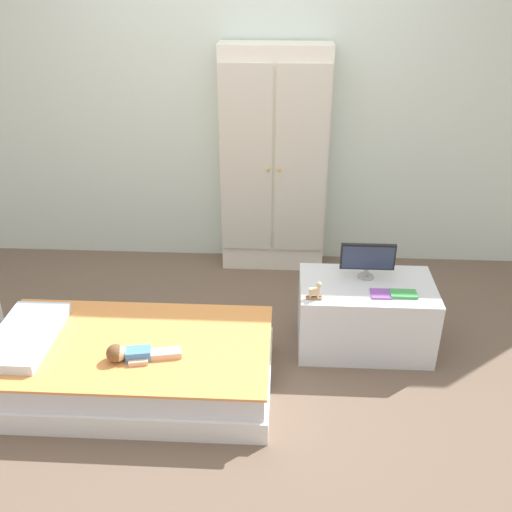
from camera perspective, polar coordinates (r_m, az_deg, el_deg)
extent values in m
cube|color=brown|center=(3.43, -3.01, -12.28)|extent=(10.00, 10.00, 0.02)
cube|color=silver|center=(4.26, -1.29, 16.55)|extent=(6.40, 0.05, 2.70)
cube|color=white|center=(3.42, -12.03, -11.48)|extent=(1.56, 0.83, 0.14)
cube|color=silver|center=(3.33, -12.27, -9.63)|extent=(1.52, 0.79, 0.14)
cube|color=#EA934C|center=(3.28, -12.41, -8.54)|extent=(1.55, 0.82, 0.02)
cube|color=silver|center=(3.45, -21.89, -7.31)|extent=(0.32, 0.59, 0.06)
cube|color=#4C84C6|center=(3.14, -11.55, -9.47)|extent=(0.14, 0.10, 0.06)
cube|color=#DBB293|center=(3.15, -8.86, -9.30)|extent=(0.16, 0.07, 0.04)
cube|color=#DBB293|center=(3.12, -8.86, -9.70)|extent=(0.16, 0.07, 0.04)
cube|color=#DBB293|center=(3.19, -11.48, -9.13)|extent=(0.10, 0.04, 0.03)
cube|color=#DBB293|center=(3.11, -11.56, -10.31)|extent=(0.10, 0.04, 0.03)
sphere|color=#DBB293|center=(3.14, -13.51, -9.35)|extent=(0.09, 0.09, 0.09)
sphere|color=brown|center=(3.14, -13.73, -9.32)|extent=(0.10, 0.10, 0.10)
cube|color=white|center=(4.24, 1.79, 9.17)|extent=(0.77, 0.22, 1.66)
cube|color=beige|center=(4.12, -0.94, 9.21)|extent=(0.36, 0.02, 1.36)
cube|color=beige|center=(4.11, 4.46, 9.09)|extent=(0.36, 0.02, 1.36)
sphere|color=gold|center=(4.11, 1.18, 8.53)|extent=(0.02, 0.02, 0.02)
sphere|color=gold|center=(4.11, 2.31, 8.51)|extent=(0.02, 0.02, 0.02)
cube|color=silver|center=(3.63, 10.70, -5.74)|extent=(0.81, 0.49, 0.44)
cylinder|color=#99999E|center=(3.58, 10.80, -2.00)|extent=(0.10, 0.10, 0.01)
cylinder|color=#99999E|center=(3.57, 10.84, -1.59)|extent=(0.02, 0.02, 0.05)
cube|color=black|center=(3.51, 11.00, -0.06)|extent=(0.33, 0.02, 0.17)
cube|color=#28334C|center=(3.50, 11.02, -0.17)|extent=(0.31, 0.01, 0.15)
cube|color=#8E6642|center=(3.34, 5.74, -3.98)|extent=(0.09, 0.01, 0.01)
cube|color=#8E6642|center=(3.32, 5.75, -4.23)|extent=(0.09, 0.01, 0.01)
cube|color=#D1B289|center=(3.30, 5.78, -3.46)|extent=(0.06, 0.03, 0.03)
cylinder|color=#D1B289|center=(3.33, 6.12, -3.79)|extent=(0.01, 0.01, 0.02)
cylinder|color=#D1B289|center=(3.31, 6.13, -3.96)|extent=(0.01, 0.01, 0.02)
cylinder|color=#D1B289|center=(3.33, 5.39, -3.77)|extent=(0.01, 0.01, 0.02)
cylinder|color=#D1B289|center=(3.31, 5.40, -3.94)|extent=(0.01, 0.01, 0.02)
cylinder|color=#D1B289|center=(3.29, 6.25, -3.09)|extent=(0.02, 0.02, 0.02)
sphere|color=#D1B289|center=(3.28, 6.26, -2.81)|extent=(0.03, 0.03, 0.03)
cube|color=#8E51B2|center=(3.42, 12.24, -3.68)|extent=(0.12, 0.11, 0.01)
cube|color=#429E51|center=(3.45, 14.37, -3.66)|extent=(0.15, 0.09, 0.02)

